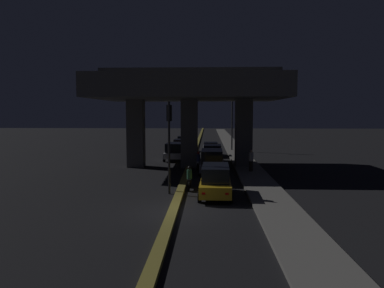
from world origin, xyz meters
name	(u,v)px	position (x,y,z in m)	size (l,w,h in m)	color
ground_plane	(174,212)	(0.00, 0.00, 0.00)	(200.00, 200.00, 0.00)	black
median_divider	(196,146)	(0.00, 35.00, 0.10)	(0.47, 126.00, 0.20)	olive
sidewalk_right	(236,152)	(5.12, 28.00, 0.08)	(2.34, 126.00, 0.16)	slate
elevated_overpass	(189,93)	(0.00, 15.19, 6.58)	(16.07, 11.55, 8.78)	#5B5956
traffic_light_left_of_median	(169,131)	(-0.64, 4.13, 3.72)	(0.30, 0.49, 5.49)	black
street_lamp	(229,112)	(4.29, 29.46, 4.93)	(2.61, 0.32, 8.32)	#2D2D30
car_taxi_yellow_lead	(215,180)	(2.10, 3.44, 0.94)	(1.96, 4.50, 1.80)	gold
car_grey_second	(212,161)	(1.97, 11.89, 1.00)	(2.08, 4.47, 1.88)	#515459
car_taxi_yellow_third	(212,154)	(2.08, 18.05, 0.91)	(2.06, 4.59, 1.75)	gold
car_silver_fourth	(211,149)	(1.96, 23.80, 0.78)	(1.85, 4.32, 1.58)	gray
car_white_lead_oncoming	(175,151)	(-1.76, 19.95, 0.95)	(2.05, 4.20, 1.78)	silver
car_dark_red_second_oncoming	(181,145)	(-1.76, 28.86, 0.77)	(2.17, 4.80, 1.52)	#591414
car_dark_green_third_oncoming	(184,141)	(-2.03, 37.90, 0.69)	(2.07, 4.81, 1.35)	black
motorcycle_black_filtering_near	(189,180)	(0.49, 5.37, 0.64)	(0.32, 1.75, 1.49)	black
motorcycle_white_filtering_mid	(198,162)	(0.84, 14.02, 0.64)	(0.34, 1.97, 1.51)	black
motorcycle_blue_filtering_far	(197,153)	(0.50, 20.83, 0.62)	(0.33, 1.88, 1.47)	black
pedestrian_on_sidewalk	(251,161)	(5.10, 12.02, 1.01)	(0.38, 0.38, 1.73)	#2D261E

